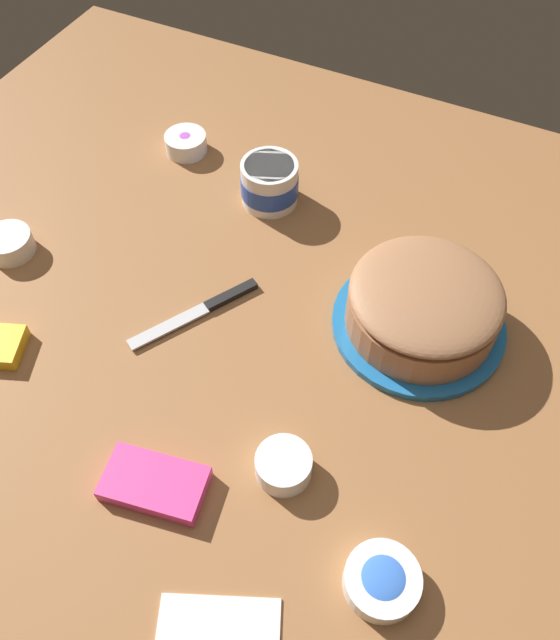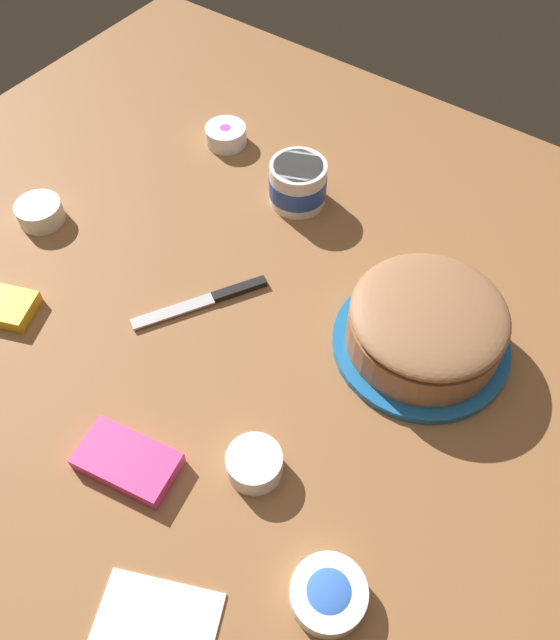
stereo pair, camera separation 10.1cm
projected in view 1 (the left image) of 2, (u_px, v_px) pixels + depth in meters
ground_plane at (205, 336)px, 1.04m from camera, size 1.54×1.54×0.00m
frosted_cake at (423, 308)px, 1.01m from camera, size 0.28×0.28×0.11m
frosting_tub at (270, 182)px, 1.19m from camera, size 0.11×0.11×0.09m
spreading_knife at (206, 308)px, 1.06m from camera, size 0.14×0.21×0.01m
sprinkle_bowl_blue at (382, 580)px, 0.80m from camera, size 0.10×0.10×0.04m
sprinkle_bowl_rainbow at (186, 142)px, 1.29m from camera, size 0.08×0.08×0.04m
sprinkle_bowl_green at (9, 243)px, 1.13m from camera, size 0.08×0.08×0.04m
sprinkle_bowl_yellow at (283, 465)px, 0.89m from camera, size 0.08×0.08×0.04m
candy_box_upper at (155, 484)px, 0.88m from camera, size 0.15×0.10×0.03m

